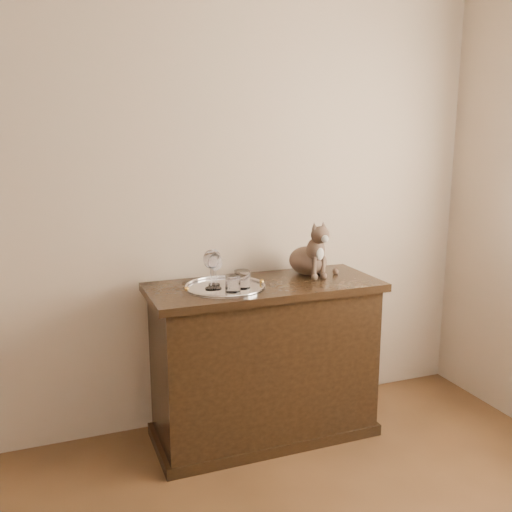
{
  "coord_description": "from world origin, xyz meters",
  "views": [
    {
      "loc": [
        -0.46,
        -0.68,
        1.61
      ],
      "look_at": [
        0.56,
        1.95,
        1.0
      ],
      "focal_mm": 40.0,
      "sensor_mm": 36.0,
      "label": 1
    }
  ],
  "objects_px": {
    "tray": "(225,288)",
    "wine_glass_d": "(216,271)",
    "cat": "(308,247)",
    "wine_glass_b": "(214,267)",
    "tumbler_b": "(233,283)",
    "wine_glass_c": "(211,269)",
    "tumbler_a": "(242,279)",
    "sideboard": "(264,361)"
  },
  "relations": [
    {
      "from": "wine_glass_c",
      "to": "cat",
      "type": "relative_size",
      "value": 0.64
    },
    {
      "from": "wine_glass_b",
      "to": "tumbler_b",
      "type": "height_order",
      "value": "wine_glass_b"
    },
    {
      "from": "cat",
      "to": "wine_glass_c",
      "type": "bearing_deg",
      "value": -173.92
    },
    {
      "from": "wine_glass_b",
      "to": "wine_glass_d",
      "type": "xyz_separation_m",
      "value": [
        -0.01,
        -0.07,
        -0.0
      ]
    },
    {
      "from": "wine_glass_d",
      "to": "cat",
      "type": "xyz_separation_m",
      "value": [
        0.56,
        0.13,
        0.06
      ]
    },
    {
      "from": "wine_glass_d",
      "to": "tumbler_b",
      "type": "distance_m",
      "value": 0.11
    },
    {
      "from": "sideboard",
      "to": "cat",
      "type": "relative_size",
      "value": 3.96
    },
    {
      "from": "wine_glass_b",
      "to": "tumbler_b",
      "type": "bearing_deg",
      "value": -73.13
    },
    {
      "from": "tumbler_a",
      "to": "cat",
      "type": "bearing_deg",
      "value": 21.42
    },
    {
      "from": "tray",
      "to": "cat",
      "type": "xyz_separation_m",
      "value": [
        0.51,
        0.12,
        0.15
      ]
    },
    {
      "from": "tumbler_b",
      "to": "wine_glass_d",
      "type": "bearing_deg",
      "value": 124.55
    },
    {
      "from": "tumbler_b",
      "to": "tumbler_a",
      "type": "bearing_deg",
      "value": 34.07
    },
    {
      "from": "wine_glass_c",
      "to": "tumbler_b",
      "type": "distance_m",
      "value": 0.14
    },
    {
      "from": "tumbler_a",
      "to": "cat",
      "type": "relative_size",
      "value": 0.3
    },
    {
      "from": "wine_glass_c",
      "to": "cat",
      "type": "bearing_deg",
      "value": 11.98
    },
    {
      "from": "wine_glass_b",
      "to": "tumbler_b",
      "type": "distance_m",
      "value": 0.17
    },
    {
      "from": "wine_glass_b",
      "to": "tumbler_a",
      "type": "bearing_deg",
      "value": -45.48
    },
    {
      "from": "sideboard",
      "to": "wine_glass_d",
      "type": "xyz_separation_m",
      "value": [
        -0.27,
        -0.03,
        0.52
      ]
    },
    {
      "from": "wine_glass_c",
      "to": "tumbler_b",
      "type": "height_order",
      "value": "wine_glass_c"
    },
    {
      "from": "sideboard",
      "to": "tray",
      "type": "distance_m",
      "value": 0.48
    },
    {
      "from": "cat",
      "to": "wine_glass_b",
      "type": "bearing_deg",
      "value": -179.66
    },
    {
      "from": "wine_glass_b",
      "to": "tumbler_a",
      "type": "distance_m",
      "value": 0.16
    },
    {
      "from": "tray",
      "to": "tumbler_a",
      "type": "distance_m",
      "value": 0.1
    },
    {
      "from": "tray",
      "to": "cat",
      "type": "distance_m",
      "value": 0.55
    },
    {
      "from": "wine_glass_b",
      "to": "cat",
      "type": "height_order",
      "value": "cat"
    },
    {
      "from": "tray",
      "to": "tumbler_b",
      "type": "height_order",
      "value": "tumbler_b"
    },
    {
      "from": "wine_glass_d",
      "to": "tumbler_a",
      "type": "height_order",
      "value": "wine_glass_d"
    },
    {
      "from": "tumbler_b",
      "to": "cat",
      "type": "distance_m",
      "value": 0.56
    },
    {
      "from": "tray",
      "to": "cat",
      "type": "bearing_deg",
      "value": 13.48
    },
    {
      "from": "tray",
      "to": "tumbler_a",
      "type": "height_order",
      "value": "tumbler_a"
    },
    {
      "from": "wine_glass_b",
      "to": "tumbler_a",
      "type": "height_order",
      "value": "wine_glass_b"
    },
    {
      "from": "tray",
      "to": "wine_glass_b",
      "type": "height_order",
      "value": "wine_glass_b"
    },
    {
      "from": "tray",
      "to": "tumbler_a",
      "type": "bearing_deg",
      "value": -34.6
    },
    {
      "from": "tumbler_b",
      "to": "sideboard",
      "type": "bearing_deg",
      "value": 28.96
    },
    {
      "from": "tray",
      "to": "wine_glass_d",
      "type": "bearing_deg",
      "value": -172.25
    },
    {
      "from": "wine_glass_d",
      "to": "tumbler_a",
      "type": "distance_m",
      "value": 0.14
    },
    {
      "from": "tumbler_a",
      "to": "cat",
      "type": "distance_m",
      "value": 0.48
    },
    {
      "from": "wine_glass_b",
      "to": "sideboard",
      "type": "bearing_deg",
      "value": -8.71
    },
    {
      "from": "wine_glass_d",
      "to": "tumbler_b",
      "type": "xyz_separation_m",
      "value": [
        0.06,
        -0.09,
        -0.05
      ]
    },
    {
      "from": "sideboard",
      "to": "wine_glass_c",
      "type": "xyz_separation_m",
      "value": [
        -0.29,
        -0.02,
        0.53
      ]
    },
    {
      "from": "wine_glass_b",
      "to": "tumbler_a",
      "type": "xyz_separation_m",
      "value": [
        0.11,
        -0.11,
        -0.05
      ]
    },
    {
      "from": "wine_glass_c",
      "to": "tumbler_b",
      "type": "bearing_deg",
      "value": -48.26
    }
  ]
}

